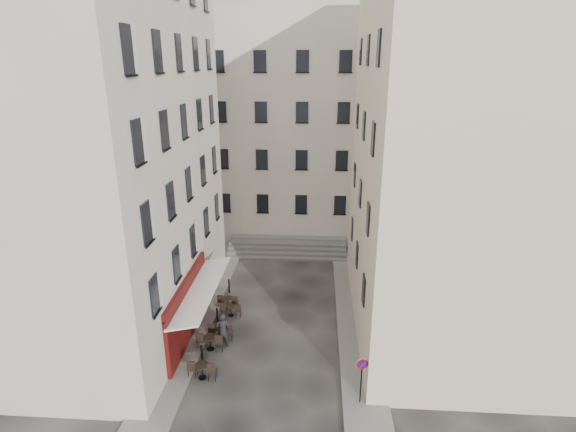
# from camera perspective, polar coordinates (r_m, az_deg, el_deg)

# --- Properties ---
(ground) EXTENTS (90.00, 90.00, 0.00)m
(ground) POSITION_cam_1_polar(r_m,az_deg,el_deg) (23.88, -2.29, -16.92)
(ground) COLOR black
(ground) RESTS_ON ground
(sidewalk_left) EXTENTS (2.00, 22.00, 0.12)m
(sidewalk_left) POSITION_cam_1_polar(r_m,az_deg,el_deg) (27.89, -10.82, -11.35)
(sidewalk_left) COLOR slate
(sidewalk_left) RESTS_ON ground
(sidewalk_right) EXTENTS (2.00, 18.00, 0.12)m
(sidewalk_right) POSITION_cam_1_polar(r_m,az_deg,el_deg) (26.33, 8.48, -13.20)
(sidewalk_right) COLOR slate
(sidewalk_right) RESTS_ON ground
(building_left) EXTENTS (12.20, 16.20, 20.60)m
(building_left) POSITION_cam_1_polar(r_m,az_deg,el_deg) (25.83, -26.00, 8.91)
(building_left) COLOR beige
(building_left) RESTS_ON ground
(building_right) EXTENTS (12.20, 14.20, 18.60)m
(building_right) POSITION_cam_1_polar(r_m,az_deg,el_deg) (24.62, 23.61, 6.43)
(building_right) COLOR beige
(building_right) RESTS_ON ground
(building_back) EXTENTS (18.20, 10.20, 18.60)m
(building_back) POSITION_cam_1_polar(r_m,az_deg,el_deg) (38.61, -0.97, 12.08)
(building_back) COLOR beige
(building_back) RESTS_ON ground
(cafe_storefront) EXTENTS (1.74, 7.30, 3.50)m
(cafe_storefront) POSITION_cam_1_polar(r_m,az_deg,el_deg) (24.45, -12.40, -11.21)
(cafe_storefront) COLOR #410B09
(cafe_storefront) RESTS_ON ground
(stone_steps) EXTENTS (9.00, 3.15, 0.80)m
(stone_steps) POSITION_cam_1_polar(r_m,az_deg,el_deg) (34.64, -0.12, -4.07)
(stone_steps) COLOR #5B5956
(stone_steps) RESTS_ON ground
(bollard_near) EXTENTS (0.12, 0.12, 0.98)m
(bollard_near) POSITION_cam_1_polar(r_m,az_deg,el_deg) (23.31, -10.90, -16.73)
(bollard_near) COLOR black
(bollard_near) RESTS_ON ground
(bollard_mid) EXTENTS (0.12, 0.12, 0.98)m
(bollard_mid) POSITION_cam_1_polar(r_m,az_deg,el_deg) (26.13, -8.98, -12.30)
(bollard_mid) COLOR black
(bollard_mid) RESTS_ON ground
(bollard_far) EXTENTS (0.12, 0.12, 0.98)m
(bollard_far) POSITION_cam_1_polar(r_m,az_deg,el_deg) (29.10, -7.50, -8.74)
(bollard_far) COLOR black
(bollard_far) RESTS_ON ground
(no_parking_sign) EXTENTS (0.52, 0.15, 2.32)m
(no_parking_sign) POSITION_cam_1_polar(r_m,az_deg,el_deg) (20.21, 9.34, -19.03)
(no_parking_sign) COLOR black
(no_parking_sign) RESTS_ON ground
(bistro_table_a) EXTENTS (1.37, 0.64, 0.96)m
(bistro_table_a) POSITION_cam_1_polar(r_m,az_deg,el_deg) (22.36, -10.83, -18.59)
(bistro_table_a) COLOR black
(bistro_table_a) RESTS_ON ground
(bistro_table_b) EXTENTS (1.43, 0.67, 1.00)m
(bistro_table_b) POSITION_cam_1_polar(r_m,az_deg,el_deg) (24.09, -9.85, -15.39)
(bistro_table_b) COLOR black
(bistro_table_b) RESTS_ON ground
(bistro_table_c) EXTENTS (1.32, 0.62, 0.93)m
(bistro_table_c) POSITION_cam_1_polar(r_m,az_deg,el_deg) (24.81, -8.54, -14.27)
(bistro_table_c) COLOR black
(bistro_table_c) RESTS_ON ground
(bistro_table_d) EXTENTS (1.20, 0.56, 0.84)m
(bistro_table_d) POSITION_cam_1_polar(r_m,az_deg,el_deg) (26.71, -7.25, -11.69)
(bistro_table_d) COLOR black
(bistro_table_d) RESTS_ON ground
(bistro_table_e) EXTENTS (1.23, 0.58, 0.87)m
(bistro_table_e) POSITION_cam_1_polar(r_m,az_deg,el_deg) (27.49, -7.61, -10.72)
(bistro_table_e) COLOR black
(bistro_table_e) RESTS_ON ground
(pedestrian) EXTENTS (0.80, 0.61, 1.96)m
(pedestrian) POSITION_cam_1_polar(r_m,az_deg,el_deg) (23.96, -8.27, -14.15)
(pedestrian) COLOR black
(pedestrian) RESTS_ON ground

